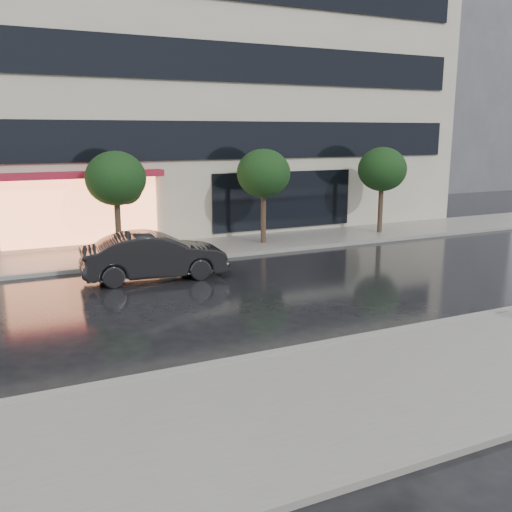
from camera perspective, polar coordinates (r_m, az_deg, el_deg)
ground at (r=14.03m, az=7.95°, el=-7.16°), size 120.00×120.00×0.00m
sidewalk_near at (r=11.64m, az=16.97°, el=-11.47°), size 60.00×4.50×0.12m
sidewalk_far at (r=22.95m, az=-6.27°, el=0.69°), size 60.00×3.50×0.12m
curb_near at (r=13.24m, az=10.36°, el=-8.13°), size 60.00×0.25×0.14m
curb_far at (r=21.34m, az=-4.71°, el=-0.13°), size 60.00×0.25×0.14m
office_building at (r=30.20m, az=-11.91°, el=20.34°), size 30.00×12.76×18.00m
bg_building_right at (r=51.44m, az=15.53°, el=15.61°), size 12.00×12.00×16.00m
tree_mid_west at (r=21.55m, az=-13.70°, el=7.36°), size 2.20×2.20×3.99m
tree_mid_east at (r=23.53m, az=0.85°, el=8.09°), size 2.20×2.20×3.99m
tree_far_east at (r=26.75m, az=12.57°, el=8.31°), size 2.20×2.20×3.99m
parked_car at (r=18.56m, az=-10.13°, el=0.02°), size 4.73×1.98×1.52m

